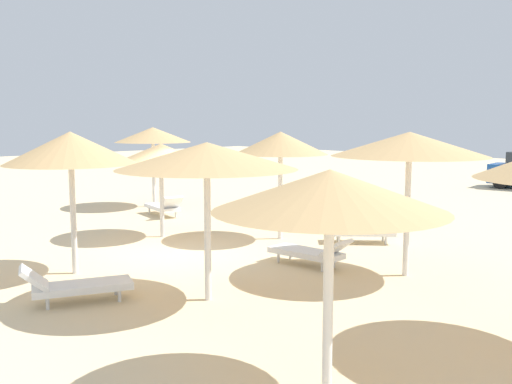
# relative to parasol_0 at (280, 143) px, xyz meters

# --- Properties ---
(ground_plane) EXTENTS (80.00, 80.00, 0.00)m
(ground_plane) POSITION_rel_parasol_0_xyz_m (-0.90, -3.02, -2.58)
(ground_plane) COLOR beige
(parasol_0) EXTENTS (2.53, 2.53, 2.90)m
(parasol_0) POSITION_rel_parasol_0_xyz_m (0.00, 0.00, 0.00)
(parasol_0) COLOR silver
(parasol_0) RESTS_ON ground
(parasol_1) EXTENTS (2.70, 2.70, 2.97)m
(parasol_1) POSITION_rel_parasol_0_xyz_m (-0.64, -5.67, 0.04)
(parasol_1) COLOR silver
(parasol_1) RESTS_ON ground
(parasol_2) EXTENTS (3.16, 3.16, 2.97)m
(parasol_2) POSITION_rel_parasol_0_xyz_m (4.36, -0.91, 0.13)
(parasol_2) COLOR silver
(parasol_2) RESTS_ON ground
(parasol_3) EXTENTS (2.78, 2.78, 2.94)m
(parasol_3) POSITION_rel_parasol_0_xyz_m (-7.25, 1.00, 0.07)
(parasol_3) COLOR silver
(parasol_3) RESTS_ON ground
(parasol_6) EXTENTS (3.19, 3.19, 2.82)m
(parasol_6) POSITION_rel_parasol_0_xyz_m (2.72, -4.86, -0.01)
(parasol_6) COLOR silver
(parasol_6) RESTS_ON ground
(parasol_7) EXTENTS (2.70, 2.70, 2.66)m
(parasol_7) POSITION_rel_parasol_0_xyz_m (6.44, -6.20, -0.18)
(parasol_7) COLOR silver
(parasol_7) RESTS_ON ground
(parasol_8) EXTENTS (2.54, 2.54, 2.57)m
(parasol_8) POSITION_rel_parasol_0_xyz_m (-2.48, -2.10, -0.29)
(parasol_8) COLOR silver
(parasol_8) RESTS_ON ground
(lounger_0) EXTENTS (1.85, 1.75, 0.65)m
(lounger_0) POSITION_rel_parasol_0_xyz_m (1.96, 1.23, -2.27)
(lounger_0) COLOR white
(lounger_0) RESTS_ON ground
(lounger_1) EXTENTS (1.34, 1.98, 0.73)m
(lounger_1) POSITION_rel_parasol_0_xyz_m (1.19, -6.63, -2.26)
(lounger_1) COLOR white
(lounger_1) RESTS_ON ground
(lounger_2) EXTENTS (1.93, 0.76, 0.70)m
(lounger_2) POSITION_rel_parasol_0_xyz_m (2.48, -1.70, -2.27)
(lounger_2) COLOR white
(lounger_2) RESTS_ON ground
(lounger_3) EXTENTS (1.97, 1.04, 0.76)m
(lounger_3) POSITION_rel_parasol_0_xyz_m (-5.27, -0.02, -2.26)
(lounger_3) COLOR white
(lounger_3) RESTS_ON ground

